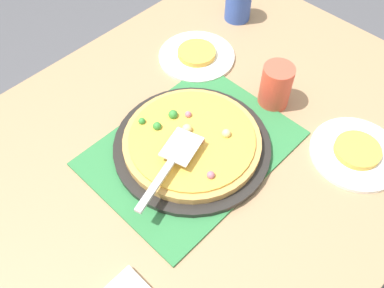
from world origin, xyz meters
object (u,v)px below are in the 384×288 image
plate_near_left (356,153)px  pizza_server (171,162)px  pizza_pan (192,146)px  cup_far (276,86)px  served_slice_right (197,53)px  cup_near (238,1)px  served_slice_left (358,150)px  pizza (192,141)px  plate_far_right (197,56)px

plate_near_left → pizza_server: pizza_server is taller
pizza_pan → cup_far: cup_far is taller
cup_far → plate_near_left: bearing=-89.5°
plate_near_left → cup_far: 0.26m
pizza_pan → served_slice_right: 0.33m
plate_near_left → cup_far: size_ratio=1.83×
cup_near → served_slice_right: bearing=-170.2°
served_slice_right → cup_far: size_ratio=0.92×
plate_near_left → served_slice_left: size_ratio=2.00×
cup_near → plate_near_left: bearing=-110.8°
cup_near → cup_far: (-0.21, -0.31, 0.00)m
served_slice_right → pizza_server: size_ratio=0.47×
cup_far → pizza_server: cup_far is taller
pizza_pan → plate_near_left: bearing=-48.3°
pizza_pan → pizza_server: size_ratio=1.63×
served_slice_left → cup_far: cup_far is taller
plate_near_left → served_slice_left: 0.01m
pizza → plate_far_right: pizza is taller
plate_far_right → cup_far: bearing=-87.2°
plate_near_left → pizza_server: size_ratio=0.94×
plate_near_left → plate_far_right: (-0.02, 0.52, 0.00)m
cup_far → pizza_server: bearing=177.1°
served_slice_left → pizza_server: (-0.36, 0.27, 0.05)m
pizza → pizza_server: size_ratio=1.42×
plate_near_left → served_slice_left: served_slice_left is taller
served_slice_left → pizza_server: pizza_server is taller
pizza_pan → cup_near: 0.54m
plate_far_right → served_slice_right: size_ratio=2.00×
pizza_pan → plate_far_right: pizza_pan is taller
plate_near_left → pizza_server: bearing=143.1°
pizza → pizza_server: 0.10m
served_slice_right → pizza_server: pizza_server is taller
cup_far → pizza_server: (-0.35, 0.02, 0.01)m
pizza_pan → served_slice_left: served_slice_left is taller
pizza → cup_near: cup_near is taller
plate_near_left → pizza: bearing=131.6°
pizza_pan → pizza_server: 0.11m
served_slice_left → plate_far_right: bearing=91.7°
pizza → served_slice_right: 0.33m
cup_far → pizza_server: size_ratio=0.52×
plate_far_right → served_slice_right: (0.00, 0.00, 0.01)m
cup_far → served_slice_right: bearing=92.8°
cup_near → pizza_server: 0.64m
plate_far_right → served_slice_left: served_slice_left is taller
pizza_pan → cup_near: (0.47, 0.26, 0.05)m
cup_near → plate_far_right: bearing=-170.2°
cup_near → pizza_server: (-0.57, -0.29, 0.01)m
plate_far_right → pizza_server: 0.43m
plate_far_right → cup_far: 0.27m
served_slice_left → served_slice_right: bearing=91.7°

